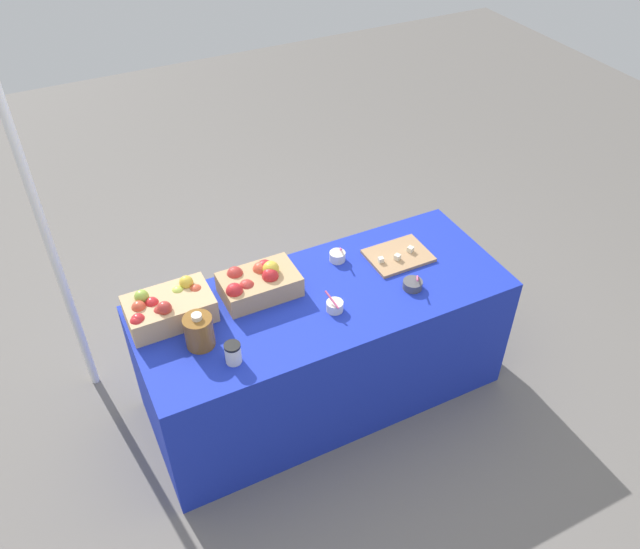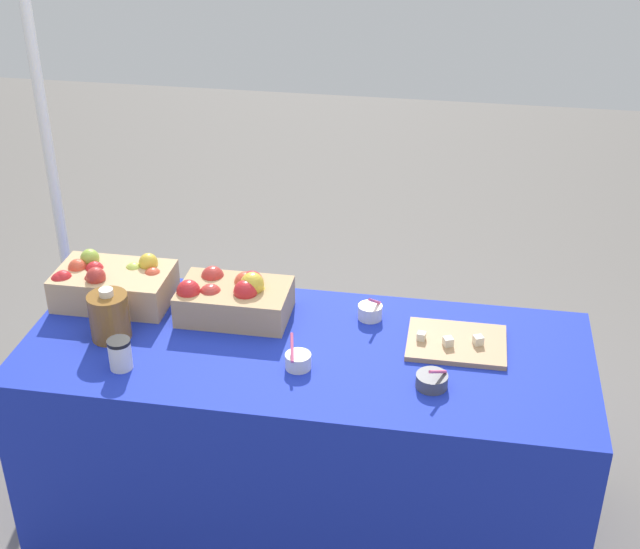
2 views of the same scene
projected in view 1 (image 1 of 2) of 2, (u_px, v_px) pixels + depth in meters
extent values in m
plane|color=slate|center=(323.00, 391.00, 3.71)|extent=(10.00, 10.00, 0.00)
cube|color=#192DB7|center=(324.00, 346.00, 3.47)|extent=(1.90, 0.76, 0.74)
cube|color=tan|center=(170.00, 309.00, 3.07)|extent=(0.41, 0.25, 0.12)
sphere|color=red|center=(152.00, 304.00, 3.02)|extent=(0.07, 0.07, 0.07)
sphere|color=#D14C33|center=(139.00, 308.00, 2.99)|extent=(0.07, 0.07, 0.07)
sphere|color=red|center=(137.00, 323.00, 2.93)|extent=(0.07, 0.07, 0.07)
sphere|color=red|center=(138.00, 321.00, 2.94)|extent=(0.07, 0.07, 0.07)
sphere|color=#99B742|center=(142.00, 297.00, 3.03)|extent=(0.07, 0.07, 0.07)
sphere|color=#B2332D|center=(165.00, 308.00, 2.97)|extent=(0.07, 0.07, 0.07)
sphere|color=gold|center=(186.00, 282.00, 3.11)|extent=(0.07, 0.07, 0.07)
sphere|color=#D14C33|center=(196.00, 291.00, 3.11)|extent=(0.07, 0.07, 0.07)
sphere|color=#B2332D|center=(161.00, 312.00, 2.99)|extent=(0.07, 0.07, 0.07)
sphere|color=#B2C64C|center=(178.00, 293.00, 3.10)|extent=(0.07, 0.07, 0.07)
cube|color=tan|center=(260.00, 285.00, 3.21)|extent=(0.38, 0.24, 0.11)
sphere|color=#B2332D|center=(235.00, 275.00, 3.20)|extent=(0.08, 0.08, 0.08)
sphere|color=#B2332D|center=(247.00, 288.00, 3.14)|extent=(0.08, 0.08, 0.08)
sphere|color=#D14C33|center=(261.00, 270.00, 3.22)|extent=(0.08, 0.08, 0.08)
sphere|color=red|center=(270.00, 276.00, 3.17)|extent=(0.08, 0.08, 0.08)
sphere|color=red|center=(265.00, 268.00, 3.23)|extent=(0.08, 0.08, 0.08)
sphere|color=gold|center=(271.00, 269.00, 3.19)|extent=(0.08, 0.08, 0.08)
sphere|color=red|center=(234.00, 291.00, 3.09)|extent=(0.08, 0.08, 0.08)
sphere|color=gold|center=(274.00, 275.00, 3.23)|extent=(0.08, 0.08, 0.08)
cube|color=tan|center=(398.00, 256.00, 3.47)|extent=(0.33, 0.25, 0.02)
cube|color=beige|center=(381.00, 260.00, 3.40)|extent=(0.03, 0.03, 0.03)
cube|color=beige|center=(410.00, 249.00, 3.47)|extent=(0.04, 0.04, 0.03)
cube|color=beige|center=(397.00, 257.00, 3.42)|extent=(0.04, 0.04, 0.03)
cylinder|color=silver|center=(334.00, 306.00, 3.14)|extent=(0.08, 0.08, 0.05)
cylinder|color=#EA598C|center=(332.00, 300.00, 3.10)|extent=(0.03, 0.10, 0.05)
cylinder|color=silver|center=(337.00, 256.00, 3.43)|extent=(0.09, 0.09, 0.05)
cylinder|color=#EA598C|center=(341.00, 249.00, 3.40)|extent=(0.04, 0.08, 0.06)
cylinder|color=#4C4C51|center=(413.00, 285.00, 3.27)|extent=(0.10, 0.10, 0.04)
cylinder|color=#EA598C|center=(417.00, 278.00, 3.23)|extent=(0.06, 0.08, 0.05)
cylinder|color=brown|center=(199.00, 332.00, 2.93)|extent=(0.13, 0.13, 0.16)
cylinder|color=silver|center=(197.00, 317.00, 2.87)|extent=(0.05, 0.05, 0.02)
cylinder|color=silver|center=(233.00, 354.00, 2.87)|extent=(0.07, 0.07, 0.09)
cylinder|color=black|center=(232.00, 346.00, 2.84)|extent=(0.07, 0.07, 0.01)
cylinder|color=white|center=(51.00, 248.00, 3.14)|extent=(0.04, 0.04, 1.96)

